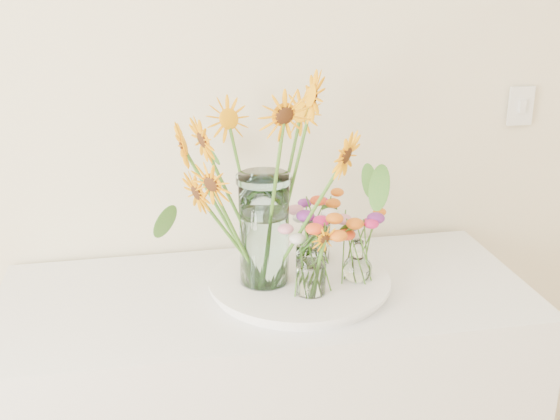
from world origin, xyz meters
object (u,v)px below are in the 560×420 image
Objects in this scene: tray at (299,284)px; mason_jar at (264,230)px; small_vase_c at (317,241)px; small_vase_a at (311,271)px; small_vase_b at (358,261)px.

tray is 0.19m from mason_jar.
small_vase_c is (0.08, 0.11, 0.07)m from tray.
small_vase_a is 1.07× the size of small_vase_c.
tray is at bearing 167.39° from small_vase_b.
tray is 1.54× the size of mason_jar.
tray is 0.17m from small_vase_b.
tray is 4.01× the size of small_vase_b.
small_vase_c is at bearing 117.04° from small_vase_b.
tray is at bearing 96.25° from small_vase_a.
small_vase_a is (0.01, -0.09, 0.08)m from tray.
mason_jar is 0.26m from small_vase_b.
small_vase_a is 1.14× the size of small_vase_b.
small_vase_c is (0.07, 0.20, -0.00)m from small_vase_a.
mason_jar is at bearing -147.00° from small_vase_c.
small_vase_a is 0.21m from small_vase_c.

